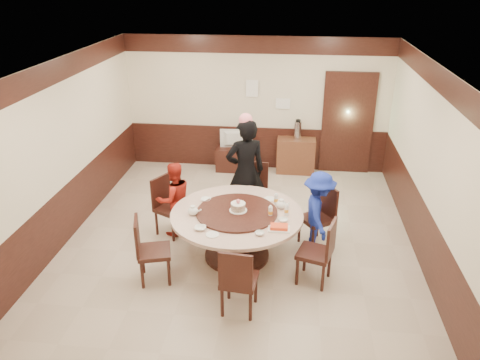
# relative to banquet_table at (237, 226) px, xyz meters

# --- Properties ---
(room) EXTENTS (6.00, 6.04, 2.84)m
(room) POSITION_rel_banquet_table_xyz_m (-0.01, 0.61, 0.55)
(room) COLOR #BFAC99
(room) RESTS_ON ground
(banquet_table) EXTENTS (1.94, 1.94, 0.78)m
(banquet_table) POSITION_rel_banquet_table_xyz_m (0.00, 0.00, 0.00)
(banquet_table) COLOR black
(banquet_table) RESTS_ON ground
(chair_0) EXTENTS (0.62, 0.61, 0.97)m
(chair_0) POSITION_rel_banquet_table_xyz_m (1.21, 0.51, -0.23)
(chair_0) COLOR black
(chair_0) RESTS_ON ground
(chair_1) EXTENTS (0.47, 0.48, 0.97)m
(chair_1) POSITION_rel_banquet_table_xyz_m (0.14, 1.28, -0.23)
(chair_1) COLOR black
(chair_1) RESTS_ON ground
(chair_2) EXTENTS (0.60, 0.60, 0.97)m
(chair_2) POSITION_rel_banquet_table_xyz_m (-1.16, 0.58, -0.23)
(chair_2) COLOR black
(chair_2) RESTS_ON ground
(chair_3) EXTENTS (0.55, 0.55, 0.97)m
(chair_3) POSITION_rel_banquet_table_xyz_m (-1.08, -0.70, -0.23)
(chair_3) COLOR black
(chair_3) RESTS_ON ground
(chair_4) EXTENTS (0.48, 0.49, 0.97)m
(chair_4) POSITION_rel_banquet_table_xyz_m (0.18, -1.22, -0.23)
(chair_4) COLOR black
(chair_4) RESTS_ON ground
(chair_5) EXTENTS (0.56, 0.55, 0.97)m
(chair_5) POSITION_rel_banquet_table_xyz_m (1.15, -0.48, -0.23)
(chair_5) COLOR black
(chair_5) RESTS_ON ground
(person_standing) EXTENTS (0.79, 0.66, 1.84)m
(person_standing) POSITION_rel_banquet_table_xyz_m (0.01, 1.13, 0.39)
(person_standing) COLOR black
(person_standing) RESTS_ON ground
(person_red) EXTENTS (0.77, 0.74, 1.25)m
(person_red) POSITION_rel_banquet_table_xyz_m (-1.09, 0.58, 0.09)
(person_red) COLOR #A72016
(person_red) RESTS_ON ground
(person_blue) EXTENTS (0.58, 0.89, 1.30)m
(person_blue) POSITION_rel_banquet_table_xyz_m (1.20, 0.35, 0.12)
(person_blue) COLOR #172997
(person_blue) RESTS_ON ground
(birthday_cake) EXTENTS (0.26, 0.26, 0.18)m
(birthday_cake) POSITION_rel_banquet_table_xyz_m (0.02, 0.02, 0.31)
(birthday_cake) COLOR white
(birthday_cake) RESTS_ON banquet_table
(teapot_left) EXTENTS (0.17, 0.15, 0.13)m
(teapot_left) POSITION_rel_banquet_table_xyz_m (-0.62, -0.12, 0.28)
(teapot_left) COLOR white
(teapot_left) RESTS_ON banquet_table
(teapot_right) EXTENTS (0.17, 0.15, 0.13)m
(teapot_right) POSITION_rel_banquet_table_xyz_m (0.64, 0.23, 0.28)
(teapot_right) COLOR white
(teapot_right) RESTS_ON banquet_table
(bowl_0) EXTENTS (0.15, 0.15, 0.04)m
(bowl_0) POSITION_rel_banquet_table_xyz_m (-0.52, 0.34, 0.24)
(bowl_0) COLOR white
(bowl_0) RESTS_ON banquet_table
(bowl_1) EXTENTS (0.13, 0.13, 0.04)m
(bowl_1) POSITION_rel_banquet_table_xyz_m (0.38, -0.57, 0.24)
(bowl_1) COLOR white
(bowl_1) RESTS_ON banquet_table
(bowl_2) EXTENTS (0.16, 0.16, 0.04)m
(bowl_2) POSITION_rel_banquet_table_xyz_m (-0.44, -0.52, 0.24)
(bowl_2) COLOR white
(bowl_2) RESTS_ON banquet_table
(bowl_3) EXTENTS (0.14, 0.14, 0.04)m
(bowl_3) POSITION_rel_banquet_table_xyz_m (0.68, -0.17, 0.24)
(bowl_3) COLOR white
(bowl_3) RESTS_ON banquet_table
(saucer_near) EXTENTS (0.18, 0.18, 0.01)m
(saucer_near) POSITION_rel_banquet_table_xyz_m (-0.25, -0.65, 0.22)
(saucer_near) COLOR white
(saucer_near) RESTS_ON banquet_table
(saucer_far) EXTENTS (0.18, 0.18, 0.01)m
(saucer_far) POSITION_rel_banquet_table_xyz_m (0.45, 0.50, 0.22)
(saucer_far) COLOR white
(saucer_far) RESTS_ON banquet_table
(shrimp_platter) EXTENTS (0.30, 0.20, 0.06)m
(shrimp_platter) POSITION_rel_banquet_table_xyz_m (0.63, -0.40, 0.24)
(shrimp_platter) COLOR white
(shrimp_platter) RESTS_ON banquet_table
(bottle_0) EXTENTS (0.06, 0.06, 0.16)m
(bottle_0) POSITION_rel_banquet_table_xyz_m (0.49, -0.06, 0.30)
(bottle_0) COLOR white
(bottle_0) RESTS_ON banquet_table
(bottle_1) EXTENTS (0.06, 0.06, 0.16)m
(bottle_1) POSITION_rel_banquet_table_xyz_m (0.72, 0.02, 0.30)
(bottle_1) COLOR white
(bottle_1) RESTS_ON banquet_table
(bottle_2) EXTENTS (0.06, 0.06, 0.16)m
(bottle_2) POSITION_rel_banquet_table_xyz_m (0.55, 0.35, 0.30)
(bottle_2) COLOR white
(bottle_2) RESTS_ON banquet_table
(tv_stand) EXTENTS (0.85, 0.45, 0.50)m
(tv_stand) POSITION_rel_banquet_table_xyz_m (-0.43, 3.35, -0.28)
(tv_stand) COLOR black
(tv_stand) RESTS_ON ground
(television) EXTENTS (0.70, 0.16, 0.40)m
(television) POSITION_rel_banquet_table_xyz_m (-0.43, 3.35, 0.17)
(television) COLOR gray
(television) RESTS_ON tv_stand
(side_cabinet) EXTENTS (0.80, 0.40, 0.75)m
(side_cabinet) POSITION_rel_banquet_table_xyz_m (0.85, 3.38, -0.16)
(side_cabinet) COLOR brown
(side_cabinet) RESTS_ON ground
(thermos) EXTENTS (0.15, 0.15, 0.38)m
(thermos) POSITION_rel_banquet_table_xyz_m (0.86, 3.38, 0.41)
(thermos) COLOR silver
(thermos) RESTS_ON side_cabinet
(notice_left) EXTENTS (0.25, 0.00, 0.35)m
(notice_left) POSITION_rel_banquet_table_xyz_m (-0.12, 3.55, 1.22)
(notice_left) COLOR white
(notice_left) RESTS_ON room
(notice_right) EXTENTS (0.30, 0.00, 0.22)m
(notice_right) POSITION_rel_banquet_table_xyz_m (0.53, 3.55, 0.92)
(notice_right) COLOR white
(notice_right) RESTS_ON room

